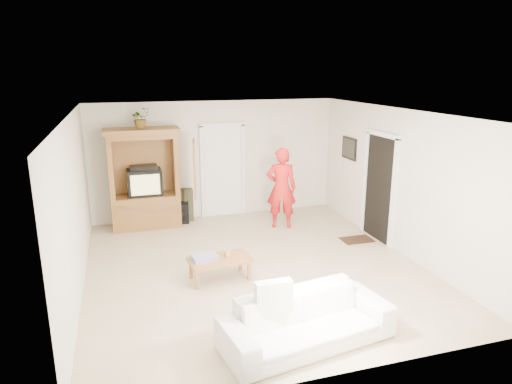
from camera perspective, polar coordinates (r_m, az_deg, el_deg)
floor at (r=7.90m, az=-0.24°, el=-9.30°), size 6.00×6.00×0.00m
ceiling at (r=7.22m, az=-0.27°, el=9.83°), size 6.00×6.00×0.00m
wall_back at (r=10.29m, az=-5.05°, el=4.06°), size 5.50×0.00×5.50m
wall_front at (r=4.82m, az=10.15°, el=-9.22°), size 5.50×0.00×5.50m
wall_left at (r=7.20m, az=-21.74°, el=-1.84°), size 0.00×6.00×6.00m
wall_right at (r=8.63m, az=17.53°, el=1.24°), size 0.00×6.00×6.00m
armoire at (r=9.85m, az=-13.59°, el=0.86°), size 1.82×1.14×2.10m
door_back at (r=10.35m, az=-4.17°, el=2.56°), size 0.85×0.05×2.04m
doorway_right at (r=9.16m, az=15.18°, el=0.41°), size 0.05×0.90×2.04m
framed_picture at (r=10.15m, az=11.58°, el=5.38°), size 0.03×0.60×0.48m
doormat at (r=9.26m, az=12.50°, el=-5.84°), size 0.60×0.40×0.02m
plant at (r=9.58m, az=-14.24°, el=8.96°), size 0.49×0.47×0.42m
man at (r=9.55m, az=3.19°, el=0.51°), size 0.73×0.60×1.71m
sofa at (r=5.79m, az=6.40°, el=-15.67°), size 2.23×1.17×0.62m
coffee_table at (r=7.36m, az=-4.54°, el=-8.57°), size 1.02×0.62×0.36m
towel at (r=7.28m, az=-6.48°, el=-8.14°), size 0.42×0.34×0.08m
candle at (r=7.38m, az=-3.62°, el=-7.63°), size 0.08×0.08×0.10m
backpack_black at (r=10.05m, az=-9.47°, el=-2.67°), size 0.39×0.25×0.46m
backpack_olive at (r=10.25m, az=-8.92°, el=-1.58°), size 0.39×0.30×0.70m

